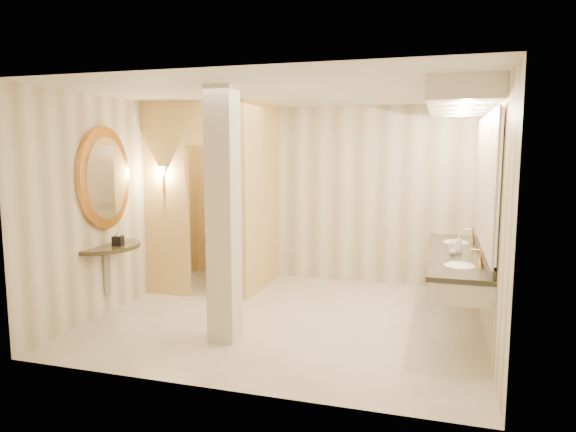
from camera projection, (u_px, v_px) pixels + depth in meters
name	position (u px, v px, depth m)	size (l,w,h in m)	color
floor	(289.00, 317.00, 6.30)	(4.50, 4.50, 0.00)	beige
ceiling	(289.00, 93.00, 5.95)	(4.50, 4.50, 0.00)	silver
wall_back	(325.00, 194.00, 8.03)	(4.50, 0.02, 2.70)	beige
wall_front	(220.00, 235.00, 4.23)	(4.50, 0.02, 2.70)	beige
wall_left	(125.00, 203.00, 6.76)	(0.02, 4.00, 2.70)	beige
wall_right	(490.00, 215.00, 5.49)	(0.02, 4.00, 2.70)	beige
toilet_closet	(233.00, 196.00, 7.36)	(1.50, 1.55, 2.70)	#EFD57D
wall_sconce	(163.00, 173.00, 7.03)	(0.14, 0.14, 0.42)	#C2853E
vanity	(463.00, 187.00, 5.78)	(0.75, 2.73, 2.09)	beige
console_shelf	(105.00, 207.00, 6.30)	(0.96, 0.96, 1.93)	black
pillar	(223.00, 216.00, 5.40)	(0.29, 0.29, 2.70)	beige
tissue_box	(118.00, 241.00, 6.31)	(0.12, 0.12, 0.12)	black
toilet	(227.00, 252.00, 8.24)	(0.46, 0.82, 0.83)	white
soap_bottle_a	(451.00, 246.00, 5.90)	(0.07, 0.07, 0.15)	beige
soap_bottle_b	(453.00, 251.00, 5.72)	(0.08, 0.08, 0.10)	silver
soap_bottle_c	(458.00, 244.00, 5.81)	(0.08, 0.09, 0.22)	#C6B28C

